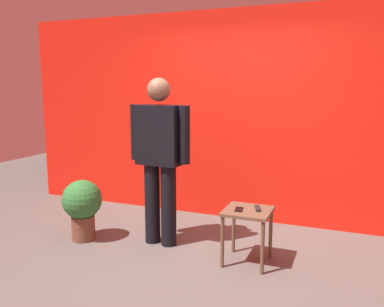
{
  "coord_description": "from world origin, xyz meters",
  "views": [
    {
      "loc": [
        1.38,
        -3.23,
        1.71
      ],
      "look_at": [
        -0.15,
        0.55,
        1.02
      ],
      "focal_mm": 37.03,
      "sensor_mm": 36.0,
      "label": 1
    }
  ],
  "objects_px": {
    "tv_remote": "(258,208)",
    "potted_plant": "(82,205)",
    "side_table": "(248,219)",
    "standing_person": "(160,153)",
    "cell_phone": "(239,209)"
  },
  "relations": [
    {
      "from": "side_table",
      "to": "tv_remote",
      "type": "distance_m",
      "value": 0.15
    },
    {
      "from": "tv_remote",
      "to": "potted_plant",
      "type": "relative_size",
      "value": 0.25
    },
    {
      "from": "side_table",
      "to": "tv_remote",
      "type": "bearing_deg",
      "value": 29.63
    },
    {
      "from": "tv_remote",
      "to": "potted_plant",
      "type": "distance_m",
      "value": 1.96
    },
    {
      "from": "cell_phone",
      "to": "tv_remote",
      "type": "xyz_separation_m",
      "value": [
        0.16,
        0.09,
        0.01
      ]
    },
    {
      "from": "standing_person",
      "to": "side_table",
      "type": "bearing_deg",
      "value": -6.91
    },
    {
      "from": "standing_person",
      "to": "potted_plant",
      "type": "relative_size",
      "value": 2.63
    },
    {
      "from": "standing_person",
      "to": "side_table",
      "type": "height_order",
      "value": "standing_person"
    },
    {
      "from": "side_table",
      "to": "potted_plant",
      "type": "xyz_separation_m",
      "value": [
        -1.86,
        -0.11,
        -0.03
      ]
    },
    {
      "from": "standing_person",
      "to": "tv_remote",
      "type": "height_order",
      "value": "standing_person"
    },
    {
      "from": "standing_person",
      "to": "cell_phone",
      "type": "bearing_deg",
      "value": -9.74
    },
    {
      "from": "standing_person",
      "to": "potted_plant",
      "type": "height_order",
      "value": "standing_person"
    },
    {
      "from": "potted_plant",
      "to": "side_table",
      "type": "bearing_deg",
      "value": 3.41
    },
    {
      "from": "side_table",
      "to": "tv_remote",
      "type": "height_order",
      "value": "tv_remote"
    },
    {
      "from": "tv_remote",
      "to": "potted_plant",
      "type": "xyz_separation_m",
      "value": [
        -1.95,
        -0.16,
        -0.14
      ]
    }
  ]
}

